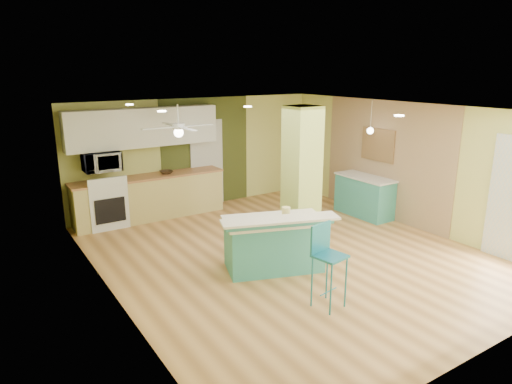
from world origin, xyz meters
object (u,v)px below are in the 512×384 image
(peninsula, at_px, (274,243))
(fruit_bowl, at_px, (166,172))
(canister, at_px, (286,212))
(bar_stool, at_px, (326,252))
(side_counter, at_px, (364,196))

(peninsula, relative_size, fruit_bowl, 6.84)
(peninsula, xyz_separation_m, fruit_bowl, (-0.37, 3.53, 0.53))
(peninsula, xyz_separation_m, canister, (0.21, -0.02, 0.48))
(fruit_bowl, height_order, canister, same)
(bar_stool, relative_size, canister, 6.60)
(bar_stool, distance_m, side_counter, 4.21)
(peninsula, distance_m, canister, 0.52)
(canister, bearing_deg, bar_stool, -103.39)
(bar_stool, bearing_deg, fruit_bowl, 83.13)
(bar_stool, relative_size, fruit_bowl, 4.13)
(side_counter, bearing_deg, peninsula, -159.81)
(bar_stool, xyz_separation_m, canister, (0.31, 1.31, 0.15))
(peninsula, xyz_separation_m, side_counter, (3.26, 1.20, -0.00))
(peninsula, height_order, fruit_bowl, fruit_bowl)
(side_counter, relative_size, canister, 7.78)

